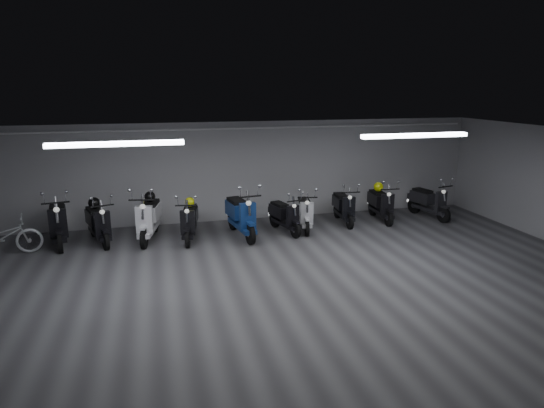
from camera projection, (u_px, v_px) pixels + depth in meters
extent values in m
cube|color=#3E3E41|center=(290.00, 290.00, 8.86)|extent=(14.00, 10.00, 0.01)
cube|color=gray|center=(292.00, 142.00, 8.17)|extent=(14.00, 10.00, 0.01)
cube|color=#9A9A9D|center=(241.00, 172.00, 13.22)|extent=(14.00, 0.01, 2.80)
cube|color=#9A9A9D|center=(464.00, 384.00, 3.81)|extent=(14.00, 0.01, 2.80)
cube|color=white|center=(116.00, 144.00, 8.42)|extent=(2.40, 0.18, 0.08)
cube|color=white|center=(415.00, 135.00, 9.84)|extent=(2.40, 0.18, 0.08)
cylinder|color=white|center=(241.00, 128.00, 12.84)|extent=(13.60, 0.05, 0.05)
imported|color=white|center=(0.00, 233.00, 10.49)|extent=(1.78, 0.95, 1.10)
sphere|color=black|center=(94.00, 203.00, 11.46)|extent=(0.29, 0.29, 0.29)
sphere|color=black|center=(150.00, 197.00, 11.76)|extent=(0.28, 0.28, 0.28)
sphere|color=#DFEF0E|center=(378.00, 187.00, 13.41)|extent=(0.28, 0.28, 0.28)
sphere|color=#C3D10C|center=(190.00, 202.00, 11.73)|extent=(0.25, 0.25, 0.25)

